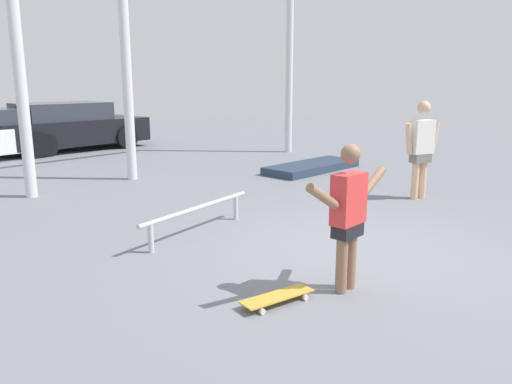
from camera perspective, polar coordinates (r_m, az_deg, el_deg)
The scene contains 8 objects.
ground_plane at distance 6.14m, azimuth 11.51°, elevation -7.12°, with size 36.00×36.00×0.00m, color slate.
skateboarder at distance 4.90m, azimuth 10.49°, elevation -2.22°, with size 1.30×0.20×1.47m.
skateboard at distance 4.79m, azimuth 2.46°, elevation -11.87°, with size 0.78×0.38×0.08m.
manual_pad at distance 11.66m, azimuth 6.43°, elevation 2.87°, with size 2.53×0.93×0.17m, color #28384C.
grind_rail at distance 6.78m, azimuth -6.69°, elevation -2.30°, with size 2.16×0.34×0.40m.
canopy_support_right at distance 12.56m, azimuth -4.04°, elevation 18.26°, with size 5.68×0.20×5.30m.
parked_car_black at distance 15.99m, azimuth -20.73°, elevation 6.97°, with size 4.58×2.16×1.41m.
bystander at distance 9.16m, azimuth 18.37°, elevation 5.04°, with size 0.72×0.39×1.71m.
Camera 1 is at (-5.08, -2.77, 2.05)m, focal length 35.00 mm.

